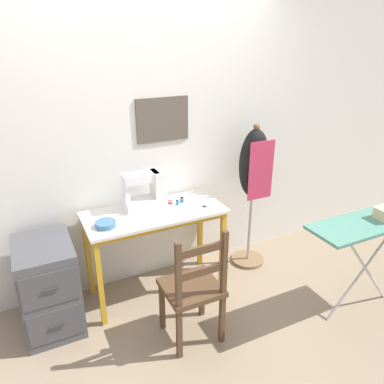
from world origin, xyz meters
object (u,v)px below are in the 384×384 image
Objects in this scene: thread_spool_mid_table at (177,203)px; thread_spool_far_edge at (182,200)px; ironing_board at (374,225)px; filing_cabinet at (49,286)px; scissors at (207,206)px; fabric_bowl at (106,224)px; dress_form at (254,172)px; sewing_machine at (146,191)px; thread_spool_near_machine at (170,202)px; wooden_chair at (193,289)px.

thread_spool_mid_table is 0.07m from thread_spool_far_edge.
thread_spool_mid_table is at bearing 140.54° from ironing_board.
scissors is at bearing -2.76° from filing_cabinet.
fabric_bowl is 2.02m from ironing_board.
dress_form is at bearing 0.46° from thread_spool_mid_table.
sewing_machine is 1.04m from filing_cabinet.
thread_spool_far_edge is 0.03× the size of dress_form.
thread_spool_near_machine is at bearing 144.79° from scissors.
fabric_bowl is at bearing -175.00° from dress_form.
thread_spool_near_machine is 0.07m from thread_spool_mid_table.
thread_spool_mid_table is (0.24, -0.08, -0.12)m from sewing_machine.
fabric_bowl is 0.61m from thread_spool_near_machine.
thread_spool_near_machine is 1.61m from ironing_board.
ironing_board reaches higher than thread_spool_mid_table.
dress_form is 1.28× the size of ironing_board.
sewing_machine reaches higher than thread_spool_far_edge.
wooden_chair is 1.30× the size of filing_cabinet.
ironing_board is (1.24, -1.03, -0.01)m from thread_spool_near_machine.
thread_spool_near_machine is 0.05× the size of wooden_chair.
wooden_chair is (-0.24, -0.71, -0.36)m from thread_spool_far_edge.
scissors is 0.32m from thread_spool_near_machine.
dress_form is at bearing -2.91° from thread_spool_near_machine.
fabric_bowl is at bearing 154.70° from ironing_board.
scissors is 2.76× the size of thread_spool_far_edge.
fabric_bowl is 3.62× the size of thread_spool_near_machine.
dress_form is at bearing 2.40° from filing_cabinet.
thread_spool_far_edge is 0.05× the size of wooden_chair.
thread_spool_near_machine is 0.83m from dress_form.
filing_cabinet is at bearing -174.71° from thread_spool_far_edge.
fabric_bowl is 0.64m from filing_cabinet.
filing_cabinet is at bearing -170.07° from sewing_machine.
sewing_machine is 0.46m from fabric_bowl.
filing_cabinet is (-0.92, 0.60, -0.08)m from wooden_chair.
thread_spool_far_edge is (0.70, 0.15, -0.00)m from fabric_bowl.
filing_cabinet is (-1.10, -0.07, -0.44)m from thread_spool_mid_table.
fabric_bowl is 0.22× the size of filing_cabinet.
thread_spool_mid_table is 1.54m from ironing_board.
scissors is 2.66× the size of thread_spool_mid_table.
sewing_machine is 0.28m from thread_spool_mid_table.
ironing_board reaches higher than filing_cabinet.
dress_form reaches higher than thread_spool_near_machine.
ironing_board reaches higher than fabric_bowl.
fabric_bowl is 0.65m from thread_spool_mid_table.
thread_spool_mid_table reaches higher than filing_cabinet.
thread_spool_near_machine is 1.15m from filing_cabinet.
dress_form reaches higher than scissors.
ironing_board is (1.37, -0.31, 0.34)m from wooden_chair.
thread_spool_far_edge reaches higher than thread_spool_near_machine.
thread_spool_near_machine is at bearing 6.49° from filing_cabinet.
fabric_bowl reaches higher than filing_cabinet.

